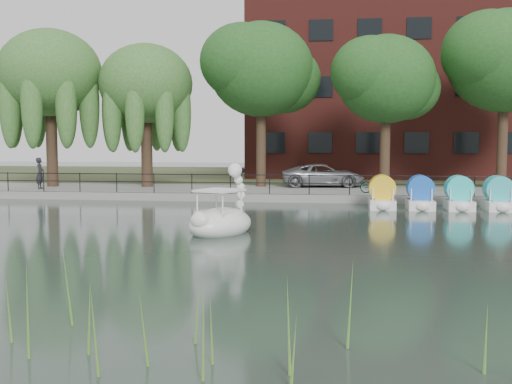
% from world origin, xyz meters
% --- Properties ---
extents(ground_plane, '(120.00, 120.00, 0.00)m').
position_xyz_m(ground_plane, '(0.00, 0.00, 0.00)').
color(ground_plane, '#36453D').
extents(promenade, '(40.00, 6.00, 0.40)m').
position_xyz_m(promenade, '(0.00, 16.00, 0.20)').
color(promenade, gray).
rests_on(promenade, ground_plane).
extents(kerb, '(40.00, 0.25, 0.40)m').
position_xyz_m(kerb, '(0.00, 13.05, 0.20)').
color(kerb, gray).
rests_on(kerb, ground_plane).
extents(land_strip, '(60.00, 22.00, 0.36)m').
position_xyz_m(land_strip, '(0.00, 30.00, 0.18)').
color(land_strip, '#47512D').
rests_on(land_strip, ground_plane).
extents(railing, '(32.00, 0.05, 1.00)m').
position_xyz_m(railing, '(0.00, 13.25, 1.15)').
color(railing, black).
rests_on(railing, promenade).
extents(apartment_building, '(20.00, 10.07, 18.00)m').
position_xyz_m(apartment_building, '(7.00, 29.97, 9.36)').
color(apartment_building, '#4C1E16').
rests_on(apartment_building, land_strip).
extents(willow_left, '(5.88, 5.88, 9.01)m').
position_xyz_m(willow_left, '(-13.00, 16.50, 6.87)').
color(willow_left, '#473323').
rests_on(willow_left, promenade).
extents(willow_mid, '(5.32, 5.32, 8.15)m').
position_xyz_m(willow_mid, '(-7.50, 17.00, 6.25)').
color(willow_mid, '#473323').
rests_on(willow_mid, promenade).
extents(broadleaf_center, '(6.00, 6.00, 9.25)m').
position_xyz_m(broadleaf_center, '(-1.00, 18.00, 7.06)').
color(broadleaf_center, '#473323').
rests_on(broadleaf_center, promenade).
extents(broadleaf_right, '(5.40, 5.40, 8.32)m').
position_xyz_m(broadleaf_right, '(6.00, 17.50, 6.39)').
color(broadleaf_right, '#473323').
rests_on(broadleaf_right, promenade).
extents(broadleaf_far, '(6.30, 6.30, 9.71)m').
position_xyz_m(broadleaf_far, '(12.50, 18.50, 7.40)').
color(broadleaf_far, '#473323').
rests_on(broadleaf_far, promenade).
extents(minivan, '(3.09, 5.67, 1.51)m').
position_xyz_m(minivan, '(2.58, 18.13, 1.15)').
color(minivan, gray).
rests_on(minivan, promenade).
extents(bicycle, '(0.61, 1.72, 1.00)m').
position_xyz_m(bicycle, '(5.42, 14.34, 0.90)').
color(bicycle, gray).
rests_on(bicycle, promenade).
extents(pedestrian, '(0.60, 0.79, 1.98)m').
position_xyz_m(pedestrian, '(-12.90, 14.71, 1.39)').
color(pedestrian, black).
rests_on(pedestrian, promenade).
extents(swan_boat, '(2.73, 3.26, 2.36)m').
position_xyz_m(swan_boat, '(-0.52, 2.60, 0.52)').
color(swan_boat, white).
rests_on(swan_boat, ground_plane).
extents(pedal_boat_row, '(9.65, 1.70, 1.40)m').
position_xyz_m(pedal_boat_row, '(9.68, 10.79, 0.61)').
color(pedal_boat_row, white).
rests_on(pedal_boat_row, ground_plane).
extents(reed_bank, '(24.00, 2.40, 1.20)m').
position_xyz_m(reed_bank, '(2.00, -9.50, 0.60)').
color(reed_bank, '#669938').
rests_on(reed_bank, ground_plane).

